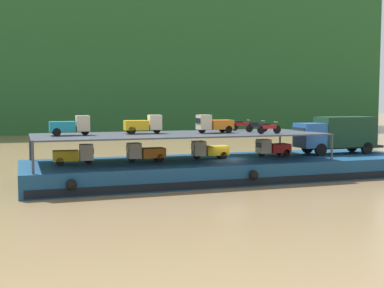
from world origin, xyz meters
TOP-DOWN VIEW (x-y plane):
  - ground_plane at (0.00, 0.00)m, footprint 400.00×400.00m
  - hillside_far_bank at (0.00, 73.88)m, footprint 126.61×32.27m
  - cargo_barge at (0.00, -0.02)m, footprint 30.37×9.15m
  - covered_lorry at (10.20, 0.40)m, footprint 7.90×2.44m
  - cargo_rack at (-3.80, 0.00)m, footprint 21.17×7.83m
  - mini_truck_lower_stern at (-11.50, 0.18)m, footprint 2.78×1.26m
  - mini_truck_lower_aft at (-6.43, 0.16)m, footprint 2.76×1.23m
  - mini_truck_lower_mid at (-1.37, 0.33)m, footprint 2.79×1.29m
  - mini_truck_lower_fore at (4.11, 0.42)m, footprint 2.79×1.29m
  - mini_truck_upper_stern at (-11.67, 0.41)m, footprint 2.74×1.21m
  - mini_truck_upper_mid at (-6.38, 0.78)m, footprint 2.79×1.28m
  - mini_truck_upper_fore at (-1.20, -0.19)m, footprint 2.79×1.29m
  - motorcycle_upper_port at (2.27, -2.35)m, footprint 1.90×0.55m
  - motorcycle_upper_centre at (2.46, -0.00)m, footprint 1.90×0.55m
  - motorcycle_upper_stbd at (2.29, 2.35)m, footprint 1.90×0.55m

SIDE VIEW (x-z plane):
  - ground_plane at x=0.00m, z-range 0.00..0.00m
  - cargo_barge at x=0.00m, z-range 0.00..1.50m
  - mini_truck_lower_stern at x=-11.50m, z-range 1.50..2.88m
  - mini_truck_lower_aft at x=-6.43m, z-range 1.50..2.88m
  - mini_truck_lower_mid at x=-1.37m, z-range 1.50..2.88m
  - mini_truck_lower_fore at x=4.11m, z-range 1.50..2.88m
  - covered_lorry at x=10.20m, z-range 1.64..4.74m
  - cargo_rack at x=-3.80m, z-range 2.44..4.44m
  - motorcycle_upper_port at x=2.27m, z-range 3.50..4.37m
  - motorcycle_upper_centre at x=2.46m, z-range 3.50..4.37m
  - motorcycle_upper_stbd at x=2.29m, z-range 3.50..4.37m
  - mini_truck_upper_stern at x=-11.67m, z-range 3.50..4.88m
  - mini_truck_upper_mid at x=-6.38m, z-range 3.50..4.88m
  - mini_truck_upper_fore at x=-1.20m, z-range 3.50..4.88m
  - hillside_far_bank at x=0.00m, z-range 2.25..37.90m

